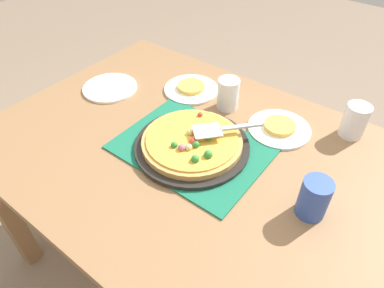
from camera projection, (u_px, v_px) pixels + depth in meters
The scene contains 14 objects.
ground_plane at pixel (192, 264), 1.65m from camera, with size 8.00×8.00×0.00m, color #84705B.
dining_table at pixel (192, 171), 1.22m from camera, with size 1.40×1.00×0.75m.
placemat at pixel (192, 148), 1.14m from camera, with size 0.48×0.36×0.01m, color #196B4C.
pizza_pan at pixel (192, 146), 1.14m from camera, with size 0.38×0.38×0.01m, color black.
pizza at pixel (192, 141), 1.12m from camera, with size 0.33×0.33×0.05m.
plate_near_left at pixel (279, 129), 1.21m from camera, with size 0.22×0.22×0.01m, color white.
plate_far_right at pixel (191, 89), 1.40m from camera, with size 0.22×0.22×0.01m, color white.
plate_side at pixel (110, 88), 1.41m from camera, with size 0.22×0.22×0.01m, color white.
served_slice_left at pixel (280, 126), 1.21m from camera, with size 0.11×0.11×0.02m, color #EAB747.
served_slice_right at pixel (191, 87), 1.39m from camera, with size 0.11×0.11×0.02m, color #EAB747.
cup_near at pixel (228, 94), 1.28m from camera, with size 0.08×0.08×0.12m, color white.
cup_far at pixel (355, 121), 1.16m from camera, with size 0.08×0.08×0.12m, color white.
cup_corner at pixel (314, 198), 0.91m from camera, with size 0.08×0.08×0.12m, color #3351AD.
pizza_server at pixel (222, 129), 1.11m from camera, with size 0.18×0.20×0.01m.
Camera 1 is at (0.51, -0.67, 1.53)m, focal length 32.21 mm.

